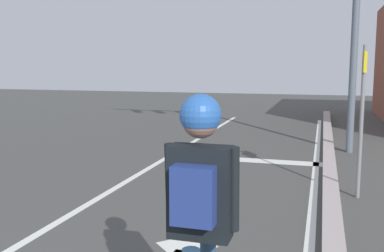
% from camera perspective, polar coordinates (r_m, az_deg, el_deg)
% --- Properties ---
extents(lane_line_center, '(0.12, 20.00, 0.01)m').
position_cam_1_polar(lane_line_center, '(7.55, -9.28, -7.53)').
color(lane_line_center, silver).
rests_on(lane_line_center, ground).
extents(lane_line_curbside, '(0.12, 20.00, 0.01)m').
position_cam_1_polar(lane_line_curbside, '(6.85, 15.25, -9.34)').
color(lane_line_curbside, silver).
rests_on(lane_line_curbside, ground).
extents(stop_bar, '(3.26, 0.40, 0.01)m').
position_cam_1_polar(stop_bar, '(9.48, 6.61, -4.31)').
color(stop_bar, silver).
rests_on(stop_bar, ground).
extents(lane_arrow_head, '(0.71, 0.71, 0.01)m').
position_cam_1_polar(lane_arrow_head, '(5.14, -0.68, -14.96)').
color(lane_arrow_head, silver).
rests_on(lane_arrow_head, ground).
extents(curb_strip, '(0.24, 24.00, 0.14)m').
position_cam_1_polar(curb_strip, '(6.83, 17.39, -8.88)').
color(curb_strip, '#A89C98').
rests_on(curb_strip, ground).
extents(skater, '(0.48, 0.64, 1.75)m').
position_cam_1_polar(skater, '(2.80, 0.98, -8.79)').
color(skater, navy).
rests_on(skater, skateboard).
extents(street_sign_post, '(0.06, 0.44, 2.28)m').
position_cam_1_polar(street_sign_post, '(7.00, 21.02, 3.20)').
color(street_sign_post, slate).
rests_on(street_sign_post, ground).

